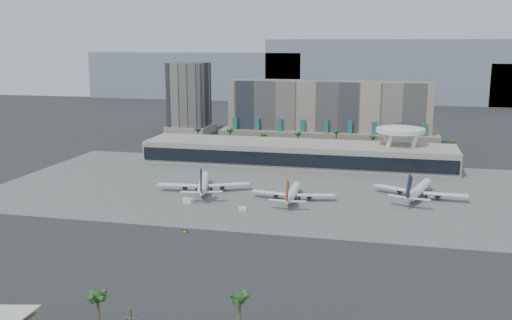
% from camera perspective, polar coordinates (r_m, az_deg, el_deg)
% --- Properties ---
extents(ground, '(900.00, 900.00, 0.00)m').
position_cam_1_polar(ground, '(213.17, -0.62, -6.42)').
color(ground, '#232326').
rests_on(ground, ground).
extents(apron_pad, '(260.00, 130.00, 0.06)m').
position_cam_1_polar(apron_pad, '(264.78, 2.22, -2.82)').
color(apron_pad, '#5B5B59').
rests_on(apron_pad, ground).
extents(mountain_ridge, '(680.00, 60.00, 70.00)m').
position_cam_1_polar(mountain_ridge, '(668.09, 11.52, 8.30)').
color(mountain_ridge, gray).
rests_on(mountain_ridge, ground).
extents(hotel, '(140.00, 30.00, 42.00)m').
position_cam_1_polar(hotel, '(376.43, 7.23, 4.02)').
color(hotel, tan).
rests_on(hotel, ground).
extents(office_tower, '(30.00, 30.00, 52.00)m').
position_cam_1_polar(office_tower, '(424.12, -6.69, 5.72)').
color(office_tower, black).
rests_on(office_tower, ground).
extents(terminal, '(170.00, 32.50, 14.50)m').
position_cam_1_polar(terminal, '(316.10, 4.13, 0.74)').
color(terminal, '#B4AE9E').
rests_on(terminal, ground).
extents(saucer_structure, '(26.00, 26.00, 21.89)m').
position_cam_1_polar(saucer_structure, '(316.46, 14.23, 2.62)').
color(saucer_structure, white).
rests_on(saucer_structure, ground).
extents(palm_row, '(157.80, 2.80, 13.10)m').
position_cam_1_polar(palm_row, '(348.75, 6.20, 2.40)').
color(palm_row, brown).
rests_on(palm_row, ground).
extents(airliner_left, '(41.01, 42.52, 15.02)m').
position_cam_1_polar(airliner_left, '(258.22, -5.27, -2.37)').
color(airliner_left, white).
rests_on(airliner_left, ground).
extents(airliner_centre, '(36.35, 37.42, 12.91)m').
position_cam_1_polar(airliner_centre, '(244.02, 3.68, -3.31)').
color(airliner_centre, white).
rests_on(airliner_centre, ground).
extents(airliner_right, '(39.79, 41.25, 14.59)m').
position_cam_1_polar(airliner_right, '(256.21, 15.96, -2.92)').
color(airliner_right, white).
rests_on(airliner_right, ground).
extents(service_vehicle_a, '(4.91, 3.54, 2.17)m').
position_cam_1_polar(service_vehicle_a, '(241.22, -6.79, -4.08)').
color(service_vehicle_a, silver).
rests_on(service_vehicle_a, ground).
extents(service_vehicle_b, '(3.48, 2.39, 1.64)m').
position_cam_1_polar(service_vehicle_b, '(229.28, -1.35, -4.90)').
color(service_vehicle_b, white).
rests_on(service_vehicle_b, ground).
extents(taxiway_sign, '(2.05, 0.70, 0.93)m').
position_cam_1_polar(taxiway_sign, '(205.06, -7.14, -7.12)').
color(taxiway_sign, black).
rests_on(taxiway_sign, ground).
extents(near_palm_a, '(6.00, 6.00, 11.34)m').
position_cam_1_polar(near_palm_a, '(137.48, -15.54, -13.57)').
color(near_palm_a, brown).
rests_on(near_palm_a, ground).
extents(near_palm_b, '(6.00, 6.00, 12.48)m').
position_cam_1_polar(near_palm_b, '(129.37, -1.67, -14.24)').
color(near_palm_b, brown).
rests_on(near_palm_b, ground).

